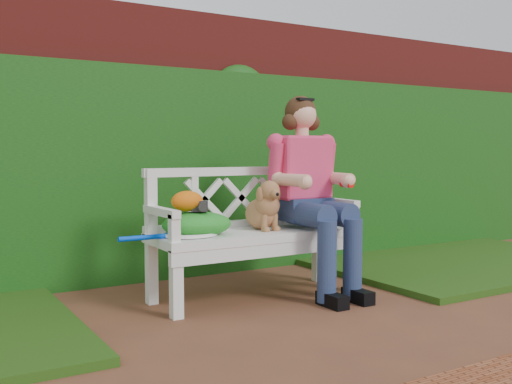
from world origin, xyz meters
TOP-DOWN VIEW (x-y plane):
  - ground at (0.00, 0.00)m, footprint 60.00×60.00m
  - brick_wall at (0.00, 1.90)m, footprint 10.00×0.30m
  - ivy_hedge at (0.00, 1.68)m, footprint 10.00×0.18m
  - grass_right at (2.40, 0.90)m, footprint 2.60×2.00m
  - garden_bench at (0.16, 0.74)m, footprint 1.61×0.67m
  - seated_woman at (0.58, 0.72)m, footprint 0.62×0.82m
  - dog at (0.22, 0.74)m, footprint 0.25×0.33m
  - tennis_racket at (-0.39, 0.70)m, footprint 0.70×0.29m
  - green_bag at (-0.31, 0.71)m, footprint 0.52×0.43m
  - camera_item at (-0.30, 0.69)m, footprint 0.13×0.11m
  - baseball_glove at (-0.37, 0.73)m, footprint 0.22×0.17m

SIDE VIEW (x-z plane):
  - ground at x=0.00m, z-range 0.00..0.00m
  - grass_right at x=2.40m, z-range 0.00..0.05m
  - garden_bench at x=0.16m, z-range 0.00..0.48m
  - tennis_racket at x=-0.39m, z-range 0.48..0.51m
  - green_bag at x=-0.31m, z-range 0.48..0.64m
  - dog at x=0.22m, z-range 0.48..0.84m
  - camera_item at x=-0.30m, z-range 0.64..0.71m
  - baseball_glove at x=-0.37m, z-range 0.64..0.78m
  - seated_woman at x=0.58m, z-range 0.00..1.44m
  - ivy_hedge at x=0.00m, z-range 0.00..1.70m
  - brick_wall at x=0.00m, z-range 0.00..2.20m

